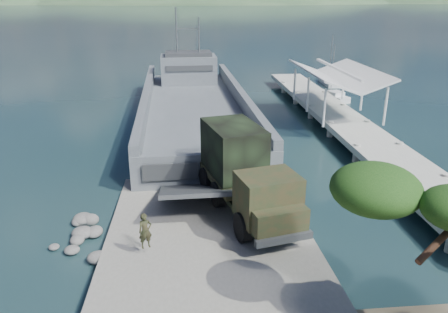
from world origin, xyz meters
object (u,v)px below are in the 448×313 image
Objects in this scene: soldier at (146,239)px; sailboat_near at (331,97)px; military_truck at (244,171)px; pier at (338,110)px; sailboat_far at (329,82)px; landing_craft at (194,113)px.

soldier is 0.26× the size of sailboat_near.
pier is at bearing 42.37° from military_truck.
sailboat_far is (5.69, 19.76, -1.24)m from pier.
sailboat_near is 9.17m from sailboat_far.
pier is 19.54m from military_truck.
sailboat_near is 0.97× the size of sailboat_far.
sailboat_far reaches higher than sailboat_near.
sailboat_near is at bearing 25.54° from landing_craft.
military_truck is (2.15, -18.90, 1.72)m from landing_craft.
soldier is (-15.91, -20.44, -0.27)m from pier.
military_truck is 39.65m from sailboat_far.
landing_craft is (-13.09, 2.74, -0.70)m from pier.
pier is 6.82× the size of sailboat_near.
soldier is 36.70m from sailboat_near.
military_truck is 1.49× the size of sailboat_near.
soldier is at bearing -98.42° from landing_craft.
landing_craft is 5.78× the size of sailboat_near.
sailboat_far reaches higher than military_truck.
pier reaches higher than military_truck.
military_truck is at bearing -124.12° from pier.
landing_craft is 5.60× the size of sailboat_far.
military_truck is 1.44× the size of sailboat_far.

